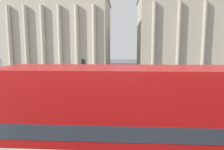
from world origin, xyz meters
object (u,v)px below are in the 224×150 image
(plaza_building_left, at_px, (63,35))
(plaza_building_right, at_px, (192,32))
(pedestrian_red, at_px, (147,72))
(traffic_light_near, at_px, (92,86))
(pedestrian_black, at_px, (74,74))
(car_navy, at_px, (191,82))
(double_decker_bus, at_px, (172,124))
(traffic_light_mid, at_px, (83,74))

(plaza_building_left, bearing_deg, plaza_building_right, 4.19)
(plaza_building_left, distance_m, pedestrian_red, 26.55)
(pedestrian_red, bearing_deg, plaza_building_right, -179.54)
(traffic_light_near, bearing_deg, pedestrian_black, 107.76)
(car_navy, xyz_separation_m, pedestrian_black, (-16.15, 5.29, 0.29))
(plaza_building_right, distance_m, traffic_light_near, 46.08)
(car_navy, xyz_separation_m, pedestrian_red, (-4.38, 9.57, 0.23))
(plaza_building_right, relative_size, traffic_light_near, 7.30)
(double_decker_bus, height_order, traffic_light_near, double_decker_bus)
(plaza_building_left, distance_m, car_navy, 36.07)
(plaza_building_right, height_order, car_navy, plaza_building_right)
(double_decker_bus, height_order, plaza_building_right, plaza_building_right)
(double_decker_bus, xyz_separation_m, pedestrian_red, (2.37, 28.34, -1.39))
(plaza_building_left, height_order, plaza_building_right, plaza_building_right)
(pedestrian_red, bearing_deg, pedestrian_black, -33.62)
(traffic_light_near, bearing_deg, plaza_building_left, 109.42)
(plaza_building_right, height_order, traffic_light_near, plaza_building_right)
(pedestrian_black, bearing_deg, pedestrian_red, -85.43)
(car_navy, distance_m, pedestrian_black, 16.99)
(traffic_light_near, bearing_deg, double_decker_bus, -58.36)
(double_decker_bus, relative_size, car_navy, 2.65)
(car_navy, distance_m, pedestrian_red, 10.52)
(car_navy, bearing_deg, plaza_building_left, 116.33)
(pedestrian_red, bearing_deg, traffic_light_near, 21.79)
(traffic_light_mid, distance_m, car_navy, 14.41)
(plaza_building_right, bearing_deg, plaza_building_left, -175.81)
(pedestrian_black, bearing_deg, traffic_light_near, -177.66)
(plaza_building_right, relative_size, pedestrian_red, 17.22)
(plaza_building_left, height_order, pedestrian_black, plaza_building_left)
(traffic_light_near, distance_m, car_navy, 16.71)
(plaza_building_right, xyz_separation_m, pedestrian_black, (-25.27, -22.92, -8.19))
(plaza_building_right, xyz_separation_m, traffic_light_near, (-19.40, -41.26, -6.69))
(double_decker_bus, distance_m, pedestrian_red, 28.48)
(plaza_building_left, distance_m, pedestrian_black, 23.20)
(plaza_building_right, relative_size, car_navy, 6.64)
(car_navy, bearing_deg, traffic_light_near, -144.77)
(plaza_building_left, relative_size, traffic_light_mid, 5.99)
(double_decker_bus, height_order, car_navy, double_decker_bus)
(traffic_light_near, xyz_separation_m, car_navy, (10.27, 13.06, -1.79))
(traffic_light_near, bearing_deg, traffic_light_mid, 107.41)
(traffic_light_mid, xyz_separation_m, pedestrian_black, (-4.27, 13.24, -1.60))
(pedestrian_black, relative_size, pedestrian_red, 1.06)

